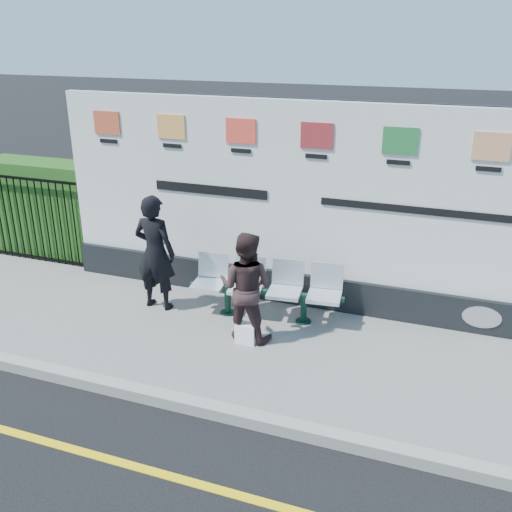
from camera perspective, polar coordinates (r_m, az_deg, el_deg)
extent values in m
plane|color=black|center=(5.99, -9.60, -20.68)|extent=(80.00, 80.00, 0.00)
cube|color=slate|center=(7.78, -0.62, -8.75)|extent=(14.00, 3.00, 0.12)
cube|color=gray|center=(6.62, -5.33, -14.87)|extent=(14.00, 0.18, 0.14)
cube|color=yellow|center=(5.99, -9.60, -20.65)|extent=(14.00, 0.10, 0.01)
cube|color=black|center=(8.65, 5.63, -3.22)|extent=(8.00, 0.30, 0.50)
cube|color=silver|center=(8.13, 6.02, 6.41)|extent=(8.00, 0.14, 2.50)
cube|color=#235218|center=(11.06, -20.00, 4.53)|extent=(2.35, 0.70, 1.70)
imported|color=black|center=(8.39, -10.06, 0.33)|extent=(0.64, 0.43, 1.73)
imported|color=#312020|center=(7.46, -1.05, -3.09)|extent=(0.74, 0.58, 1.50)
cube|color=black|center=(8.12, -1.00, -2.47)|extent=(0.26, 0.13, 0.19)
cube|color=white|center=(7.63, -0.99, -7.70)|extent=(0.27, 0.16, 0.27)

